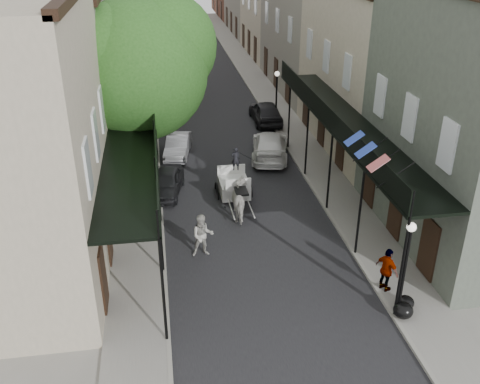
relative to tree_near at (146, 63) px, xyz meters
name	(u,v)px	position (x,y,z in m)	size (l,w,h in m)	color
ground	(272,293)	(4.20, -10.18, -6.49)	(140.00, 140.00, 0.00)	gray
road	(213,120)	(4.20, 9.82, -6.48)	(8.00, 90.00, 0.01)	black
sidewalk_left	(141,123)	(-0.80, 9.82, -6.43)	(2.20, 90.00, 0.12)	gray
sidewalk_right	(282,116)	(9.20, 9.82, -6.43)	(2.20, 90.00, 0.12)	gray
building_row_left	(91,24)	(-4.40, 19.82, -1.24)	(5.00, 80.00, 10.50)	#B8AA93
building_row_right	(299,18)	(12.80, 19.82, -1.24)	(5.00, 80.00, 10.50)	slate
gallery_left	(136,135)	(-0.59, -3.20, -2.44)	(2.20, 18.05, 4.88)	black
gallery_right	(343,123)	(8.99, -3.20, -2.44)	(2.20, 18.05, 4.88)	black
tree_near	(146,63)	(0.00, 0.00, 0.00)	(7.31, 6.80, 9.63)	#382619
tree_far	(146,27)	(-0.05, 14.00, -0.65)	(6.45, 6.00, 8.61)	#382619
lamppost_right_near	(405,268)	(8.30, -12.18, -4.44)	(0.32, 0.32, 3.71)	black
lamppost_left	(156,183)	(0.10, -4.18, -4.44)	(0.32, 0.32, 3.71)	black
lamppost_right_far	(276,98)	(8.30, 7.82, -4.44)	(0.32, 0.32, 3.71)	black
horse	(242,200)	(4.01, -4.18, -5.63)	(0.93, 2.03, 1.72)	beige
carriage	(233,172)	(3.98, -1.50, -5.37)	(1.82, 2.55, 2.87)	black
pedestrian_walking	(203,236)	(1.89, -7.18, -5.54)	(0.92, 0.72, 1.89)	#ACAAA2
pedestrian_sidewalk_left	(152,111)	(0.00, 9.43, -5.46)	(1.17, 0.67, 1.81)	gray
pedestrian_sidewalk_right	(387,270)	(8.40, -10.78, -5.48)	(1.04, 0.43, 1.77)	gray
car_left_near	(166,182)	(0.60, -1.18, -5.86)	(1.48, 3.68, 1.25)	black
car_left_mid	(178,146)	(1.43, 3.82, -5.88)	(1.28, 3.68, 1.21)	#929397
car_left_far	(157,67)	(0.60, 23.53, -5.84)	(2.15, 4.66, 1.30)	black
car_right_near	(270,146)	(6.80, 2.69, -5.76)	(2.04, 5.02, 1.46)	white
car_right_far	(266,112)	(7.80, 8.82, -5.72)	(1.82, 4.52, 1.54)	black
trash_bags	(404,307)	(8.51, -12.20, -6.09)	(0.95, 1.10, 0.59)	black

